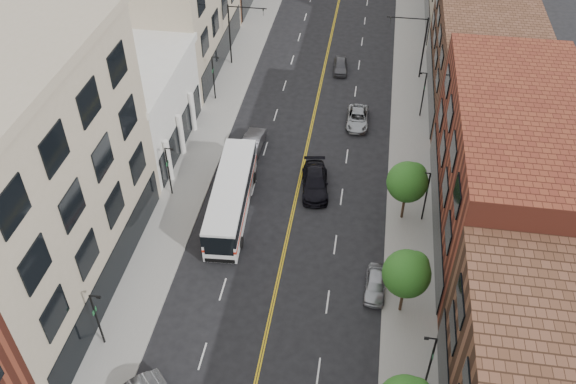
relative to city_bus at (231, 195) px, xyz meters
The scene contains 22 objects.
sidewalk_left 13.40m from the city_bus, 111.24° to the left, with size 4.00×110.00×0.15m, color gray.
sidewalk_right 19.68m from the city_bus, 39.19° to the left, with size 4.00×110.00×0.15m, color gray.
bldg_l_tanoffice 16.82m from the city_bus, 140.84° to the right, with size 10.00×22.00×18.00m, color tan.
bldg_l_white 14.64m from the city_bus, 144.65° to the left, with size 10.00×14.00×8.00m, color silver.
bldg_r_mid 22.61m from the city_bus, ahead, with size 10.00×22.00×12.00m, color maroon.
bldg_r_far_a 31.67m from the city_bus, 45.25° to the left, with size 10.00×20.00×10.00m, color #523120.
tree_r_2 17.05m from the city_bus, 30.39° to the right, with size 3.40×3.40×5.59m.
tree_r_3 14.82m from the city_bus, ahead, with size 3.40×3.40×5.59m.
lamp_l_1 15.75m from the city_bus, 111.52° to the right, with size 0.81×0.55×5.05m.
lamp_l_2 6.03m from the city_bus, 166.53° to the left, with size 0.81×0.55×5.05m.
lamp_l_3 18.34m from the city_bus, 108.35° to the left, with size 0.81×0.55×5.05m.
lamp_r_1 21.80m from the city_bus, 42.17° to the right, with size 0.81×0.55×5.05m.
lamp_r_2 16.23m from the city_bus, ahead, with size 0.81×0.55×5.05m.
lamp_r_3 23.74m from the city_bus, 47.12° to the left, with size 0.81×0.55×5.05m.
signal_mast_left 26.03m from the city_bus, 101.32° to the left, with size 4.49×0.18×7.20m.
signal_mast_right 29.84m from the city_bus, 58.66° to the left, with size 4.49×0.18×7.20m.
city_bus is the anchor object (origin of this frame).
car_parked_far 14.43m from the city_bus, 28.92° to the right, with size 1.58×3.93×1.34m, color #A3A5AA.
car_lane_behind 9.28m from the city_bus, 89.92° to the left, with size 1.71×4.89×1.61m, color #4B4B50.
car_lane_a 7.90m from the city_bus, 31.31° to the left, with size 2.30×5.67×1.64m, color black.
car_lane_b 18.02m from the city_bus, 57.06° to the left, with size 2.24×4.85×1.35m, color #999CA0.
car_lane_c 26.65m from the city_bus, 74.56° to the left, with size 1.58×3.94×1.34m, color #494A4E.
Camera 1 is at (5.48, -15.01, 35.79)m, focal length 38.00 mm.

